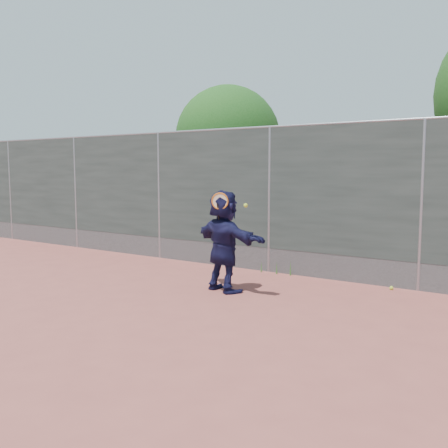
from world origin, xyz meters
The scene contains 7 objects.
ground centered at (0.00, 0.00, 0.00)m, with size 80.00×80.00×0.00m, color #9E4C42.
player centered at (0.15, 1.58, 0.89)m, with size 1.65×0.53×1.78m, color #151539.
ball_ground centered at (2.59, 3.29, 0.03)m, with size 0.07×0.07×0.07m, color #BAD32F.
fence centered at (0.00, 3.50, 1.58)m, with size 20.00×0.06×3.03m.
swing_action centered at (0.25, 1.37, 1.58)m, with size 0.74×0.22×0.51m.
tree_left centered at (-2.85, 6.55, 2.94)m, with size 3.15×3.00×4.53m.
weed_clump centered at (0.29, 3.38, 0.13)m, with size 0.68×0.07×0.30m.
Camera 1 is at (4.93, -5.60, 2.13)m, focal length 40.00 mm.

